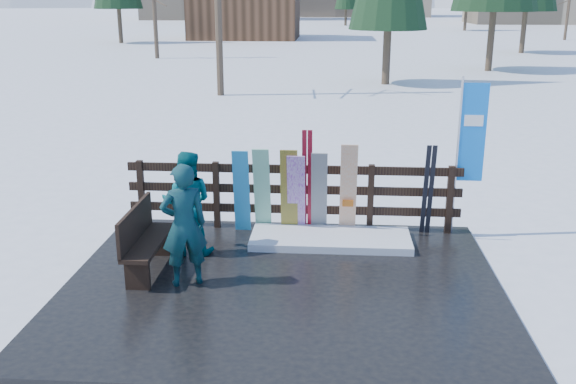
# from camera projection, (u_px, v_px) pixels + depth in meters

# --- Properties ---
(ground) EXTENTS (700.00, 700.00, 0.00)m
(ground) POSITION_uv_depth(u_px,v_px,m) (282.00, 289.00, 8.88)
(ground) COLOR white
(ground) RESTS_ON ground
(deck) EXTENTS (6.00, 5.00, 0.08)m
(deck) POSITION_uv_depth(u_px,v_px,m) (282.00, 286.00, 8.86)
(deck) COLOR black
(deck) RESTS_ON ground
(fence) EXTENTS (5.60, 0.10, 1.15)m
(fence) POSITION_uv_depth(u_px,v_px,m) (293.00, 192.00, 10.76)
(fence) COLOR black
(fence) RESTS_ON deck
(snow_patch) EXTENTS (2.56, 1.00, 0.12)m
(snow_patch) POSITION_uv_depth(u_px,v_px,m) (330.00, 239.00, 10.32)
(snow_patch) COLOR white
(snow_patch) RESTS_ON deck
(bench) EXTENTS (0.41, 1.50, 0.97)m
(bench) POSITION_uv_depth(u_px,v_px,m) (143.00, 238.00, 9.11)
(bench) COLOR black
(bench) RESTS_ON deck
(snowboard_0) EXTENTS (0.27, 0.25, 1.43)m
(snowboard_0) POSITION_uv_depth(u_px,v_px,m) (242.00, 191.00, 10.59)
(snowboard_0) COLOR #2A94CE
(snowboard_0) RESTS_ON deck
(snowboard_1) EXTENTS (0.27, 0.41, 1.48)m
(snowboard_1) POSITION_uv_depth(u_px,v_px,m) (262.00, 190.00, 10.56)
(snowboard_1) COLOR white
(snowboard_1) RESTS_ON deck
(snowboard_2) EXTENTS (0.28, 0.27, 1.46)m
(snowboard_2) POSITION_uv_depth(u_px,v_px,m) (289.00, 191.00, 10.53)
(snowboard_2) COLOR yellow
(snowboard_2) RESTS_ON deck
(snowboard_3) EXTENTS (0.29, 0.32, 1.37)m
(snowboard_3) POSITION_uv_depth(u_px,v_px,m) (296.00, 194.00, 10.54)
(snowboard_3) COLOR silver
(snowboard_3) RESTS_ON deck
(snowboard_4) EXTENTS (0.26, 0.39, 1.43)m
(snowboard_4) POSITION_uv_depth(u_px,v_px,m) (319.00, 193.00, 10.50)
(snowboard_4) COLOR black
(snowboard_4) RESTS_ON deck
(snowboard_5) EXTENTS (0.27, 0.34, 1.57)m
(snowboard_5) POSITION_uv_depth(u_px,v_px,m) (348.00, 190.00, 10.45)
(snowboard_5) COLOR silver
(snowboard_5) RESTS_ON deck
(ski_pair_a) EXTENTS (0.17, 0.26, 1.77)m
(ski_pair_a) POSITION_uv_depth(u_px,v_px,m) (307.00, 182.00, 10.53)
(ski_pair_a) COLOR maroon
(ski_pair_a) RESTS_ON deck
(ski_pair_b) EXTENTS (0.17, 0.29, 1.56)m
(ski_pair_b) POSITION_uv_depth(u_px,v_px,m) (428.00, 190.00, 10.43)
(ski_pair_b) COLOR black
(ski_pair_b) RESTS_ON deck
(rental_flag) EXTENTS (0.45, 0.04, 2.60)m
(rental_flag) POSITION_uv_depth(u_px,v_px,m) (469.00, 138.00, 10.33)
(rental_flag) COLOR silver
(rental_flag) RESTS_ON deck
(person_front) EXTENTS (0.73, 0.62, 1.71)m
(person_front) POSITION_uv_depth(u_px,v_px,m) (184.00, 225.00, 8.62)
(person_front) COLOR #10493D
(person_front) RESTS_ON deck
(person_back) EXTENTS (0.81, 0.64, 1.61)m
(person_back) POSITION_uv_depth(u_px,v_px,m) (187.00, 203.00, 9.71)
(person_back) COLOR #065B61
(person_back) RESTS_ON deck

